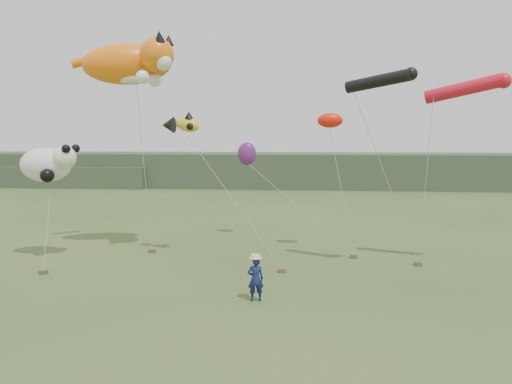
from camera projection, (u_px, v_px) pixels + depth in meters
ground at (270, 302)px, 17.51m from camera, size 120.00×120.00×0.00m
headland at (272, 170)px, 61.83m from camera, size 90.00×13.00×4.00m
festival_attendant at (256, 279)px, 17.61m from camera, size 0.65×0.51×1.58m
sandbag_anchors at (251, 262)px, 22.90m from camera, size 16.52×4.63×0.16m
cat_kite at (133, 63)px, 24.72m from camera, size 5.90×3.38×2.51m
fish_kite at (180, 125)px, 23.89m from camera, size 2.04×1.34×1.08m
tube_kites at (437, 84)px, 21.35m from camera, size 6.97×2.84×1.37m
panda_kite at (48, 164)px, 23.61m from camera, size 2.89×1.87×1.80m
misc_kites at (277, 142)px, 27.33m from camera, size 5.79×4.27×2.81m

